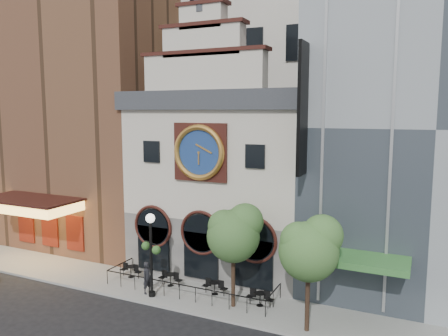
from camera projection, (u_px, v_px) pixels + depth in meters
ground at (169, 310)px, 24.44m from camera, size 120.00×120.00×0.00m
sidewalk at (190, 292)px, 26.67m from camera, size 44.00×5.00×0.15m
clock_building at (227, 174)px, 30.61m from camera, size 12.60×8.78×18.65m
theater_building at (99, 93)px, 37.20m from camera, size 14.00×15.60×25.00m
retail_building at (434, 126)px, 26.69m from camera, size 14.00×14.40×20.00m
office_tower at (282, 13)px, 39.85m from camera, size 20.00×16.00×40.00m
cafe_railing at (190, 284)px, 26.61m from camera, size 10.60×2.60×0.90m
bistro_0 at (131, 270)px, 28.80m from camera, size 1.58×0.68×0.90m
bistro_1 at (170, 279)px, 27.40m from camera, size 1.58×0.68×0.90m
bistro_2 at (215, 287)px, 26.11m from camera, size 1.58×0.68×0.90m
bistro_3 at (260, 298)px, 24.58m from camera, size 1.58×0.68×0.90m
pedestrian at (148, 278)px, 26.23m from camera, size 0.60×0.79×1.94m
lamppost at (151, 246)px, 25.52m from camera, size 1.52×0.92×5.01m
tree_left at (234, 232)px, 24.05m from camera, size 3.06×2.94×5.89m
tree_right at (310, 247)px, 21.31m from camera, size 3.07×2.96×5.92m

